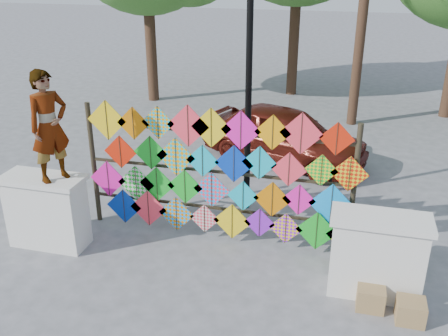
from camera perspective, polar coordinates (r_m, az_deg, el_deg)
The scene contains 9 objects.
ground at distance 8.42m, azimuth -2.41°, elevation -10.36°, with size 80.00×80.00×0.00m, color gray.
parapet_left at distance 9.02m, azimuth -19.58°, elevation -4.61°, with size 1.40×0.65×1.28m.
parapet_right at distance 7.65m, azimuth 17.06°, elevation -9.50°, with size 1.40×0.65×1.28m.
kite_rack at distance 8.43m, azimuth -0.79°, elevation -0.84°, with size 4.92×0.24×2.43m.
vendor_woman at distance 8.29m, azimuth -19.35°, elevation 4.51°, with size 0.66×0.43×1.80m, color #99999E.
sedan at distance 12.03m, azimuth 6.84°, elevation 3.81°, with size 1.61×4.01×1.37m, color #55160E.
lamppost at distance 9.09m, azimuth 2.86°, elevation 10.74°, with size 0.28×0.28×4.46m.
cardboard_box_near at distance 7.61m, azimuth 16.40°, elevation -14.01°, with size 0.39×0.34×0.34m, color #9F7C4D.
cardboard_box_far at distance 7.55m, azimuth 20.53°, elevation -15.05°, with size 0.39×0.35×0.32m, color #9F7C4D.
Camera 1 is at (2.10, -6.69, 4.66)m, focal length 40.00 mm.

